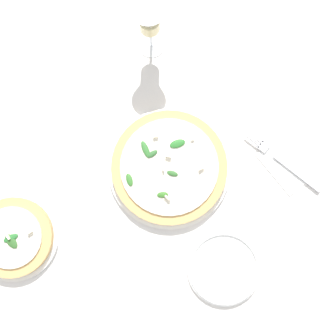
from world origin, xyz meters
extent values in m
plane|color=silver|center=(0.00, 0.00, 0.00)|extent=(6.00, 6.00, 0.00)
cylinder|color=white|center=(-0.01, 0.00, 0.01)|extent=(0.30, 0.30, 0.01)
cylinder|color=tan|center=(-0.01, 0.00, 0.02)|extent=(0.28, 0.28, 0.02)
cylinder|color=silver|center=(-0.01, 0.00, 0.03)|extent=(0.24, 0.24, 0.01)
ellipsoid|color=#31652B|center=(-0.02, 0.01, 0.04)|extent=(0.03, 0.02, 0.01)
ellipsoid|color=#2F632D|center=(0.04, 0.01, 0.04)|extent=(0.02, 0.03, 0.01)
ellipsoid|color=#35722A|center=(0.04, 0.09, 0.04)|extent=(0.03, 0.03, 0.01)
ellipsoid|color=#2A7129|center=(0.01, -0.05, 0.04)|extent=(0.04, 0.04, 0.01)
ellipsoid|color=#316F2D|center=(0.06, 0.01, 0.04)|extent=(0.05, 0.03, 0.01)
ellipsoid|color=#346F24|center=(-0.04, 0.06, 0.04)|extent=(0.03, 0.03, 0.01)
cube|color=#EFE5C6|center=(-0.05, 0.06, 0.04)|extent=(0.01, 0.01, 0.01)
cube|color=#EFE5C6|center=(0.06, -0.03, 0.04)|extent=(0.01, 0.01, 0.01)
cube|color=#EFE5C6|center=(-0.07, -0.05, 0.04)|extent=(0.01, 0.01, 0.01)
cube|color=#EFE5C6|center=(0.01, -0.01, 0.04)|extent=(0.01, 0.01, 0.01)
cube|color=#EFE5C6|center=(-0.01, -0.09, 0.04)|extent=(0.01, 0.01, 0.00)
cube|color=#EFE5C6|center=(0.00, 0.01, 0.04)|extent=(0.01, 0.01, 0.01)
cylinder|color=white|center=(0.16, 0.37, 0.01)|extent=(0.21, 0.21, 0.01)
cylinder|color=tan|center=(0.16, 0.37, 0.02)|extent=(0.19, 0.19, 0.02)
cylinder|color=silver|center=(0.16, 0.37, 0.03)|extent=(0.14, 0.14, 0.01)
ellipsoid|color=#286D2D|center=(0.15, 0.37, 0.04)|extent=(0.03, 0.04, 0.01)
ellipsoid|color=#326228|center=(0.15, 0.38, 0.04)|extent=(0.04, 0.03, 0.01)
cube|color=#EFE5C6|center=(0.13, 0.33, 0.04)|extent=(0.01, 0.01, 0.01)
cube|color=#EFE5C6|center=(0.16, 0.37, 0.04)|extent=(0.01, 0.01, 0.01)
cylinder|color=white|center=(0.24, -0.21, 0.00)|extent=(0.07, 0.07, 0.00)
cylinder|color=white|center=(0.24, -0.21, 0.04)|extent=(0.01, 0.01, 0.08)
cone|color=white|center=(0.24, -0.21, 0.13)|extent=(0.09, 0.09, 0.09)
cylinder|color=beige|center=(0.24, -0.21, 0.11)|extent=(0.05, 0.05, 0.03)
cube|color=white|center=(-0.21, -0.20, 0.00)|extent=(0.14, 0.11, 0.01)
cube|color=silver|center=(-0.25, -0.20, 0.01)|extent=(0.14, 0.02, 0.00)
cube|color=silver|center=(-0.15, -0.20, 0.01)|extent=(0.02, 0.03, 0.00)
cube|color=silver|center=(-0.12, -0.20, 0.01)|extent=(0.04, 0.01, 0.00)
cube|color=silver|center=(-0.12, -0.19, 0.01)|extent=(0.04, 0.01, 0.00)
cube|color=silver|center=(-0.12, -0.18, 0.01)|extent=(0.04, 0.01, 0.00)
cylinder|color=white|center=(-0.26, 0.09, 0.01)|extent=(0.18, 0.18, 0.01)
torus|color=white|center=(-0.26, 0.09, 0.01)|extent=(0.17, 0.17, 0.01)
camera|label=1|loc=(-0.10, 0.11, 0.96)|focal=42.00mm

